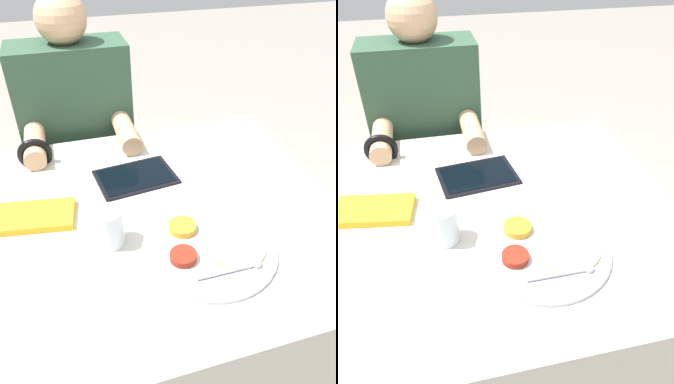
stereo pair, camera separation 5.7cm
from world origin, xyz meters
TOP-DOWN VIEW (x-y plane):
  - ground_plane at (0.00, 0.00)m, footprint 12.00×12.00m
  - dining_table at (0.00, 0.00)m, footprint 1.12×0.92m
  - thali_tray at (0.13, -0.18)m, footprint 0.33×0.33m
  - red_notebook at (-0.27, 0.06)m, footprint 0.23×0.15m
  - tablet_device at (0.03, 0.17)m, footprint 0.25×0.19m
  - person_diner at (-0.11, 0.61)m, footprint 0.42×0.43m
  - drinking_glass at (-0.09, -0.09)m, footprint 0.07×0.07m

SIDE VIEW (x-z plane):
  - ground_plane at x=0.00m, z-range 0.00..0.00m
  - dining_table at x=0.00m, z-range 0.00..0.73m
  - person_diner at x=-0.11m, z-range -0.04..1.15m
  - tablet_device at x=0.03m, z-range 0.73..0.74m
  - thali_tray at x=0.13m, z-range 0.72..0.75m
  - red_notebook at x=-0.27m, z-range 0.73..0.75m
  - drinking_glass at x=-0.09m, z-range 0.73..0.83m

